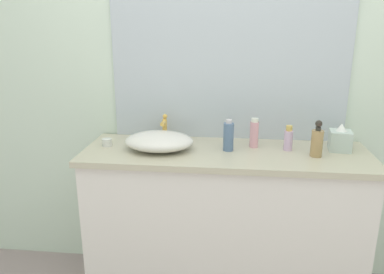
# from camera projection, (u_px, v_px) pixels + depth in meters

# --- Properties ---
(bathroom_wall_rear) EXTENTS (6.00, 0.06, 2.60)m
(bathroom_wall_rear) POSITION_uv_depth(u_px,v_px,m) (227.00, 70.00, 2.25)
(bathroom_wall_rear) COLOR silver
(bathroom_wall_rear) RESTS_ON ground
(vanity_counter) EXTENTS (1.56, 0.51, 0.90)m
(vanity_counter) POSITION_uv_depth(u_px,v_px,m) (224.00, 224.00, 2.21)
(vanity_counter) COLOR white
(vanity_counter) RESTS_ON ground
(wall_mirror_panel) EXTENTS (1.36, 0.01, 1.24)m
(wall_mirror_panel) POSITION_uv_depth(u_px,v_px,m) (230.00, 32.00, 2.15)
(wall_mirror_panel) COLOR #B2BCC6
(wall_mirror_panel) RESTS_ON vanity_counter
(sink_basin) EXTENTS (0.37, 0.29, 0.10)m
(sink_basin) POSITION_uv_depth(u_px,v_px,m) (159.00, 141.00, 2.09)
(sink_basin) COLOR silver
(sink_basin) RESTS_ON vanity_counter
(faucet) EXTENTS (0.03, 0.11, 0.16)m
(faucet) POSITION_uv_depth(u_px,v_px,m) (164.00, 126.00, 2.24)
(faucet) COLOR gold
(faucet) RESTS_ON vanity_counter
(soap_dispenser) EXTENTS (0.06, 0.06, 0.19)m
(soap_dispenser) POSITION_uv_depth(u_px,v_px,m) (317.00, 141.00, 1.98)
(soap_dispenser) COLOR #A78655
(soap_dispenser) RESTS_ON vanity_counter
(lotion_bottle) EXTENTS (0.06, 0.06, 0.17)m
(lotion_bottle) POSITION_uv_depth(u_px,v_px,m) (228.00, 136.00, 2.07)
(lotion_bottle) COLOR slate
(lotion_bottle) RESTS_ON vanity_counter
(perfume_bottle) EXTENTS (0.05, 0.05, 0.17)m
(perfume_bottle) POSITION_uv_depth(u_px,v_px,m) (254.00, 133.00, 2.13)
(perfume_bottle) COLOR pink
(perfume_bottle) RESTS_ON vanity_counter
(spray_can) EXTENTS (0.05, 0.05, 0.14)m
(spray_can) POSITION_uv_depth(u_px,v_px,m) (288.00, 139.00, 2.08)
(spray_can) COLOR #CCABD0
(spray_can) RESTS_ON vanity_counter
(tissue_box) EXTENTS (0.13, 0.13, 0.15)m
(tissue_box) POSITION_uv_depth(u_px,v_px,m) (340.00, 139.00, 2.08)
(tissue_box) COLOR silver
(tissue_box) RESTS_ON vanity_counter
(candle_jar) EXTENTS (0.05, 0.05, 0.04)m
(candle_jar) POSITION_uv_depth(u_px,v_px,m) (107.00, 142.00, 2.16)
(candle_jar) COLOR silver
(candle_jar) RESTS_ON vanity_counter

